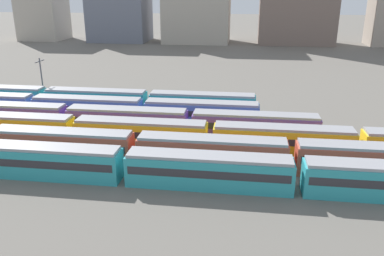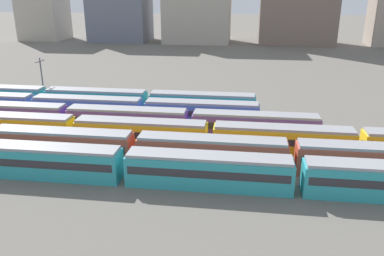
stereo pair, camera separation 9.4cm
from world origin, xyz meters
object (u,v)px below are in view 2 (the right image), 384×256
train_track_2 (210,136)px  catenary_pole_1 (42,78)px  train_track_0 (124,165)px  train_track_4 (88,108)px  train_track_1 (135,148)px  train_track_3 (127,120)px  train_track_5 (96,100)px

train_track_2 → catenary_pole_1: catenary_pole_1 is taller
train_track_0 → train_track_4: 24.29m
train_track_1 → train_track_3: same height
train_track_3 → train_track_1: bearing=-68.4°
train_track_1 → catenary_pole_1: (-24.19, 23.66, 2.90)m
train_track_0 → catenary_pole_1: 37.86m
train_track_2 → train_track_0: bearing=-129.8°
train_track_2 → train_track_5: size_ratio=1.34×
train_track_0 → train_track_1: size_ratio=1.00×
train_track_5 → train_track_1: bearing=-58.2°
train_track_0 → train_track_2: size_ratio=1.00×
train_track_1 → train_track_3: 11.18m
train_track_0 → train_track_2: bearing=50.2°
train_track_0 → train_track_2: 13.54m
train_track_2 → train_track_5: bearing=144.3°
train_track_1 → train_track_5: (-12.88, 20.80, -0.00)m
train_track_3 → catenary_pole_1: bearing=146.6°
train_track_5 → catenary_pole_1: bearing=165.8°
train_track_2 → train_track_4: (-21.21, 10.40, -0.00)m
train_track_0 → train_track_1: (-0.14, 5.20, 0.00)m
train_track_0 → catenary_pole_1: size_ratio=8.73×
train_track_0 → train_track_3: (-4.26, 15.60, -0.00)m
train_track_3 → train_track_5: same height
train_track_3 → train_track_5: 13.60m
catenary_pole_1 → train_track_1: bearing=-44.4°
train_track_5 → catenary_pole_1: size_ratio=6.52×
catenary_pole_1 → train_track_3: bearing=-33.4°
train_track_5 → train_track_4: bearing=-84.7°
train_track_5 → catenary_pole_1: (-11.31, 2.86, 2.90)m
train_track_0 → train_track_3: same height
train_track_2 → train_track_3: size_ratio=1.34×
train_track_2 → train_track_3: bearing=158.1°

